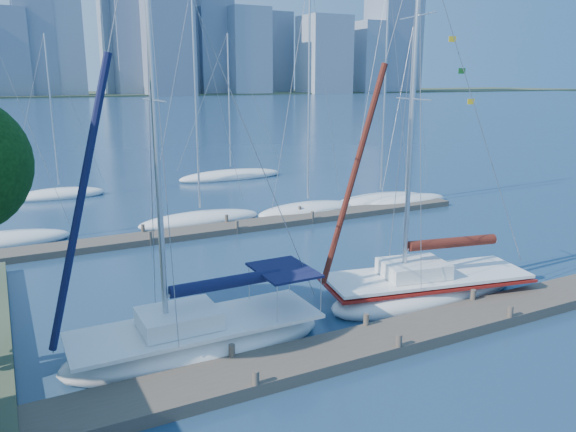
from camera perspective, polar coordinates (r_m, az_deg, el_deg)
ground at (r=19.56m, az=9.45°, el=-12.89°), size 700.00×700.00×0.00m
near_dock at (r=19.47m, az=9.47°, el=-12.36°), size 26.00×2.00×0.40m
far_dock at (r=33.55m, az=-4.15°, el=-0.98°), size 30.00×1.80×0.36m
far_shore at (r=334.15m, az=-25.95°, el=10.96°), size 800.00×100.00×1.50m
sailboat_navy at (r=18.65m, az=-9.20°, el=-10.42°), size 8.74×2.85×14.54m
sailboat_maroon at (r=23.40m, az=13.90°, el=-5.68°), size 9.28×4.56×14.29m
bg_boat_2 at (r=35.10m, az=-8.90°, el=-0.30°), size 7.91×5.16×14.21m
bg_boat_3 at (r=37.07m, az=2.03°, el=0.67°), size 7.52×4.98×15.45m
bg_boat_4 at (r=40.43m, az=9.36°, el=1.60°), size 8.09×5.17×15.56m
bg_boat_5 at (r=40.76m, az=11.82°, el=1.51°), size 7.29×4.71×12.79m
bg_boat_6 at (r=45.53m, az=-22.16°, el=2.07°), size 6.69×2.69×12.16m
bg_boat_7 at (r=50.47m, az=-5.82°, el=4.09°), size 9.73×3.26×12.82m
skyline at (r=306.96m, az=-22.14°, el=17.61°), size 503.95×51.31×105.08m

